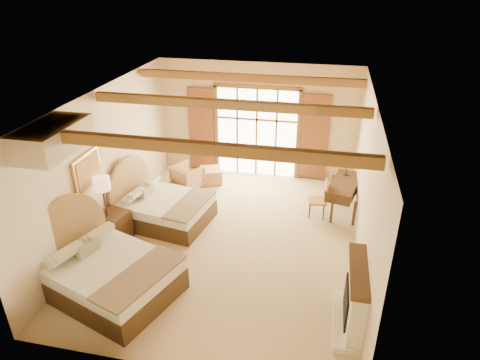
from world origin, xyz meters
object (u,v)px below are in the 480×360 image
(bed_far, at_px, (159,206))
(armchair, at_px, (188,177))
(nightstand, at_px, (115,226))
(desk, at_px, (343,195))
(bed_near, at_px, (102,272))

(bed_far, distance_m, armchair, 1.77)
(nightstand, distance_m, armchair, 2.80)
(nightstand, xyz_separation_m, armchair, (0.78, 2.69, -0.00))
(bed_far, relative_size, nightstand, 3.36)
(nightstand, relative_size, desk, 0.43)
(bed_far, bearing_deg, bed_near, -82.31)
(bed_near, xyz_separation_m, armchair, (0.20, 4.31, -0.12))
(bed_near, relative_size, armchair, 3.81)
(armchair, bearing_deg, desk, -156.77)
(bed_near, distance_m, nightstand, 1.72)
(bed_far, bearing_deg, desk, 28.18)
(bed_near, height_order, nightstand, bed_near)
(desk, bearing_deg, armchair, -170.96)
(bed_far, distance_m, desk, 4.46)
(bed_near, relative_size, nightstand, 4.17)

